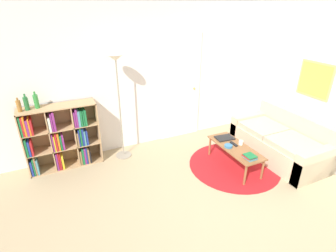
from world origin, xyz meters
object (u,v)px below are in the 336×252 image
Objects in this scene: bottle_left at (19,106)px; bottle_middle at (26,103)px; cup at (241,143)px; bottle_right at (36,101)px; couch at (281,142)px; coffee_table at (235,149)px; laptop at (225,138)px; floor_lamp at (117,78)px; bookshelf at (61,137)px; bowl at (228,146)px.

bottle_left is 0.10m from bottle_middle.
bottle_right is (-3.00, 1.26, 0.79)m from cup.
bottle_right reaches higher than couch.
laptop reaches higher than coffee_table.
bottle_left is at bearing 162.18° from couch.
bottle_right is (0.24, 0.05, 0.02)m from bottle_left.
couch is 7.79× the size of bottle_left.
couch is 1.06m from laptop.
coffee_table is at bearing -34.96° from floor_lamp.
bottle_middle is (-1.38, 0.12, -0.25)m from floor_lamp.
bookshelf is at bearing -6.06° from bottle_right.
bookshelf is 2.80m from laptop.
couch is at bearing -17.82° from bottle_left.
bowl is (2.51, -1.21, -0.14)m from bookshelf.
floor_lamp is at bearing -5.10° from bottle_middle.
couch reaches higher than laptop.
bottle_middle is 0.14m from bottle_right.
bottle_right is at bearing 10.10° from bottle_middle.
bowl is (-0.12, 0.04, 0.06)m from coffee_table.
couch is at bearing -6.70° from cup.
floor_lamp is at bearing -6.95° from bookshelf.
bottle_left is at bearing -169.10° from bottle_right.
bottle_left reaches higher than laptop.
floor_lamp is 1.74× the size of coffee_table.
bottle_middle is at bearing 11.98° from bottle_left.
coffee_table is at bearing -22.75° from bottle_middle.
couch is 4.32m from bottle_middle.
laptop is at bearing -19.52° from bookshelf.
coffee_table is (-0.99, 0.08, 0.07)m from couch.
coffee_table is 7.83× the size of bowl.
couch is 6.39× the size of bottle_right.
bookshelf is at bearing 154.17° from bowl.
laptop is 1.54× the size of bottle_left.
bottle_right is (-0.25, 0.03, 0.67)m from bookshelf.
floor_lamp reaches higher than coffee_table.
coffee_table is at bearing -21.27° from bowl.
couch is at bearing -24.92° from floor_lamp.
floor_lamp is 1.51m from bottle_left.
bookshelf reaches higher than couch.
bookshelf is 2.79m from bowl.
bottle_right is (-3.86, 1.36, 0.94)m from couch.
bottle_right is (-2.88, 0.96, 0.82)m from laptop.
bottle_left is (-1.48, 0.10, -0.27)m from floor_lamp.
floor_lamp is 2.12m from laptop.
coffee_table is 0.15m from cup.
bottle_middle reaches higher than couch.
bottle_middle reaches higher than bowl.
bottle_right is at bearing 160.55° from couch.
coffee_table is 0.14m from bowl.
coffee_table is at bearing -25.64° from bookshelf.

